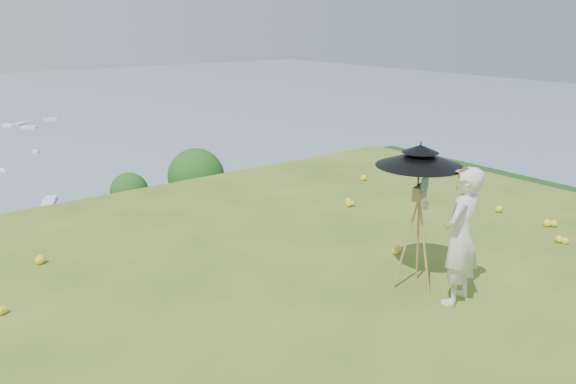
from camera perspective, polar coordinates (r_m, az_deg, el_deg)
ground at (r=7.29m, az=9.77°, el=-11.94°), size 14.00×14.00×0.00m
wildflowers at (r=7.41m, az=8.37°, el=-10.83°), size 10.00×10.50×0.12m
painter at (r=7.39m, az=17.13°, el=-4.33°), size 0.75×0.58×1.81m
field_easel at (r=7.68m, az=12.94°, el=-4.10°), size 0.77×0.77×1.57m
sun_umbrella at (r=7.43m, az=13.17°, el=2.25°), size 1.42×1.42×0.73m
painter_cap at (r=7.14m, az=17.72°, el=2.06°), size 0.24×0.27×0.10m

